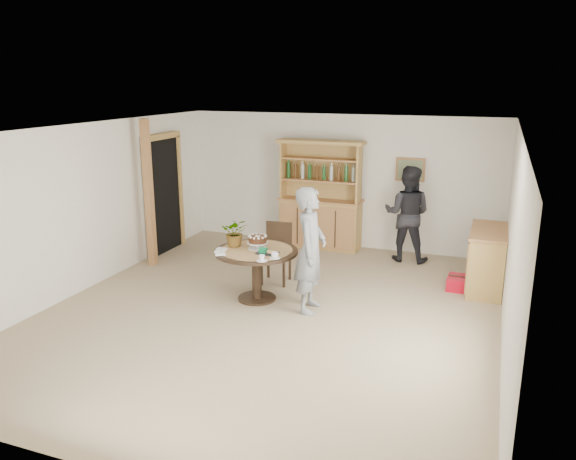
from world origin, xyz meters
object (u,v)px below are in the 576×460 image
Objects in this scene: sideboard at (487,259)px; adult_person at (407,214)px; hutch at (321,212)px; dining_table at (256,260)px; dining_chair at (277,249)px; red_suitcase at (468,284)px; teen_boy at (310,250)px.

adult_person is at bearing 144.12° from sideboard.
dining_table is (-0.07, -2.86, -0.08)m from hutch.
dining_chair is at bearing 47.14° from adult_person.
red_suitcase is at bearing -26.69° from hutch.
adult_person reaches higher than dining_chair.
sideboard is at bearing 8.69° from dining_chair.
dining_table is at bearing -151.82° from red_suitcase.
dining_chair is (-0.01, 0.83, -0.07)m from dining_table.
hutch is 2.04m from dining_chair.
hutch reaches higher than sideboard.
dining_table is 1.97× the size of red_suitcase.
sideboard is 3.51m from dining_table.
dining_chair is at bearing -166.43° from red_suitcase.
dining_chair is 2.98m from red_suitcase.
sideboard is at bearing -56.84° from teen_boy.
teen_boy is 2.66m from red_suitcase.
teen_boy reaches higher than red_suitcase.
adult_person is (-1.38, 1.00, 0.37)m from sideboard.
dining_table reaches higher than red_suitcase.
sideboard is at bearing 36.08° from red_suitcase.
dining_table is 0.83m from dining_chair.
hutch is 1.68m from adult_person.
dining_table is at bearing -95.04° from dining_chair.
hutch reaches higher than adult_person.
sideboard is 0.47m from red_suitcase.
dining_table is (-3.11, -1.62, 0.13)m from sideboard.
dining_chair is at bearing 38.56° from teen_boy.
hutch is 3.19m from red_suitcase.
sideboard is at bearing 145.33° from adult_person.
sideboard reaches higher than red_suitcase.
red_suitcase is (1.14, -1.17, -0.74)m from adult_person.
hutch reaches higher than dining_chair.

